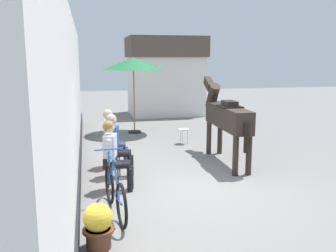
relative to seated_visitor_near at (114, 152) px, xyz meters
name	(u,v)px	position (x,y,z in m)	size (l,w,h in m)	color
ground_plane	(168,151)	(1.71, 2.83, -0.78)	(40.00, 40.00, 0.00)	slate
pub_facade_wall	(70,106)	(-0.84, 1.33, 0.76)	(0.34, 14.00, 3.40)	white
distant_cottage	(165,75)	(3.11, 9.76, 1.02)	(3.40, 2.60, 3.50)	silver
seated_visitor_near	(114,152)	(0.00, 0.00, 0.00)	(0.61, 0.48, 1.39)	red
seated_visitor_middle	(116,142)	(0.11, 0.87, 0.00)	(0.61, 0.48, 1.39)	red
seated_visitor_far	(112,135)	(0.08, 1.62, 0.00)	(0.61, 0.49, 1.39)	red
saddled_horse_center	(226,116)	(2.86, 1.44, 0.38)	(0.51, 3.00, 2.06)	#2D231E
flower_planter_near	(98,225)	(-0.39, -2.25, -0.44)	(0.43, 0.43, 0.64)	brown
leaning_bicycle	(115,192)	(-0.08, -1.17, -0.38)	(0.50, 1.75, 1.02)	black
cafe_parasol	(133,64)	(1.14, 5.63, 1.59)	(2.10, 2.10, 2.58)	black
spare_stool_white	(183,131)	(2.36, 3.62, -0.38)	(0.32, 0.32, 0.46)	white
satchel_bag	(112,153)	(0.13, 2.54, -0.68)	(0.28, 0.12, 0.20)	maroon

